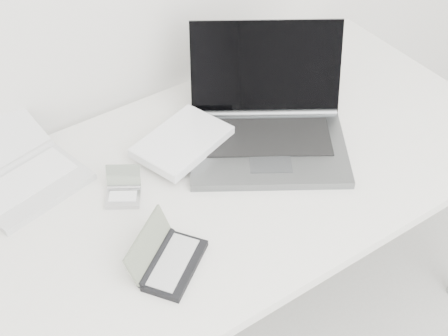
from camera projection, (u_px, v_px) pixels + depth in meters
desk at (225, 184)px, 1.67m from camera, size 1.60×0.80×0.73m
laptop_large at (250, 129)px, 1.70m from camera, size 0.64×0.55×0.27m
netbook_open_white at (20, 173)px, 1.60m from camera, size 0.34×0.39×0.09m
pda_silver at (123, 192)px, 1.57m from camera, size 0.12×0.12×0.07m
palmtop_charcoal at (167, 260)px, 1.40m from camera, size 0.21×0.20×0.09m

